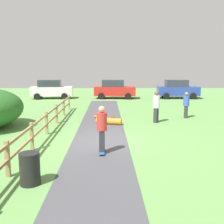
% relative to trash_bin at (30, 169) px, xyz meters
% --- Properties ---
extents(ground_plane, '(60.00, 60.00, 0.00)m').
position_rel_trash_bin_xyz_m(ground_plane, '(1.80, 4.39, -0.45)').
color(ground_plane, '#60934C').
extents(asphalt_path, '(2.40, 28.00, 0.02)m').
position_rel_trash_bin_xyz_m(asphalt_path, '(1.80, 4.39, -0.44)').
color(asphalt_path, '#47474C').
rests_on(asphalt_path, ground_plane).
extents(wooden_fence, '(0.12, 18.12, 1.10)m').
position_rel_trash_bin_xyz_m(wooden_fence, '(-0.80, 4.39, 0.22)').
color(wooden_fence, '#997A51').
rests_on(wooden_fence, ground_plane).
extents(trash_bin, '(0.56, 0.56, 0.90)m').
position_rel_trash_bin_xyz_m(trash_bin, '(0.00, 0.00, 0.00)').
color(trash_bin, black).
rests_on(trash_bin, ground_plane).
extents(skater_riding, '(0.39, 0.80, 1.79)m').
position_rel_trash_bin_xyz_m(skater_riding, '(1.93, 2.64, 0.57)').
color(skater_riding, '#265999').
rests_on(skater_riding, asphalt_path).
extents(skater_fallen, '(1.48, 1.31, 0.36)m').
position_rel_trash_bin_xyz_m(skater_fallen, '(2.24, 7.85, -0.25)').
color(skater_fallen, orange).
rests_on(skater_fallen, asphalt_path).
extents(skateboard_loose, '(0.53, 0.81, 0.08)m').
position_rel_trash_bin_xyz_m(skateboard_loose, '(1.45, 9.70, -0.36)').
color(skateboard_loose, '#BF8C19').
rests_on(skateboard_loose, asphalt_path).
extents(bystander_white, '(0.52, 0.52, 1.85)m').
position_rel_trash_bin_xyz_m(bystander_white, '(4.98, 8.32, 0.58)').
color(bystander_white, '#2D2D33').
rests_on(bystander_white, ground_plane).
extents(bystander_blue, '(0.50, 0.50, 1.66)m').
position_rel_trash_bin_xyz_m(bystander_blue, '(7.14, 9.74, 0.46)').
color(bystander_blue, '#2D2D33').
rests_on(bystander_blue, ground_plane).
extents(parked_car_blue, '(4.27, 2.14, 1.92)m').
position_rel_trash_bin_xyz_m(parked_car_blue, '(9.41, 20.61, 0.51)').
color(parked_car_blue, '#283D99').
rests_on(parked_car_blue, ground_plane).
extents(parked_car_red, '(4.33, 2.28, 1.92)m').
position_rel_trash_bin_xyz_m(parked_car_red, '(2.88, 20.62, 0.51)').
color(parked_car_red, red).
rests_on(parked_car_red, ground_plane).
extents(parked_car_white, '(4.30, 2.20, 1.92)m').
position_rel_trash_bin_xyz_m(parked_car_white, '(-3.63, 20.61, 0.51)').
color(parked_car_white, silver).
rests_on(parked_car_white, ground_plane).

